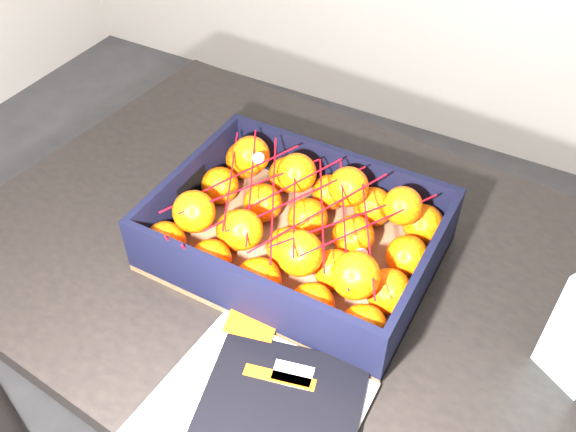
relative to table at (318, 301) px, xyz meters
The scene contains 6 objects.
room_shell 0.68m from the table, 125.76° to the right, with size 3.54×3.54×2.50m.
table is the anchor object (origin of this frame).
magazine_stack 0.33m from the table, 79.48° to the right, with size 0.32×0.34×0.02m.
produce_crate 0.14m from the table, behind, with size 0.44×0.33×0.11m.
clementine_heap 0.17m from the table, behind, with size 0.42×0.31×0.12m.
mesh_net 0.22m from the table, behind, with size 0.37×0.29×0.10m.
Camera 1 is at (0.47, -0.36, 1.50)m, focal length 38.30 mm.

